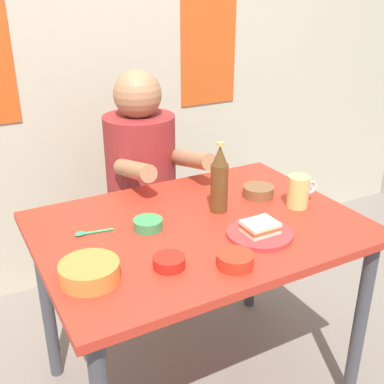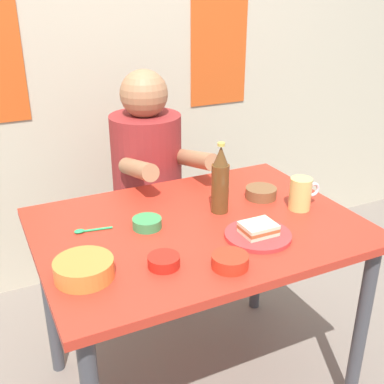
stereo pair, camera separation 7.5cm
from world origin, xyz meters
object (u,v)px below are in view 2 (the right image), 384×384
object	(u,v)px
dining_table	(198,247)
soup_bowl_orange	(84,268)
beer_mug	(301,194)
beer_bottle	(220,181)
sandwich	(258,228)
plate_orange	(258,235)
stool	(150,239)
person_seated	(147,160)

from	to	relation	value
dining_table	soup_bowl_orange	bearing A→B (deg)	-160.65
beer_mug	beer_bottle	size ratio (longest dim) A/B	0.48
sandwich	dining_table	bearing A→B (deg)	128.07
dining_table	beer_bottle	bearing A→B (deg)	25.53
beer_mug	beer_bottle	distance (m)	0.30
sandwich	soup_bowl_orange	xyz separation A→B (m)	(-0.57, 0.02, -0.00)
plate_orange	soup_bowl_orange	distance (m)	0.57
stool	sandwich	world-z (taller)	sandwich
plate_orange	sandwich	distance (m)	0.02
dining_table	soup_bowl_orange	size ratio (longest dim) A/B	6.47
beer_mug	beer_bottle	xyz separation A→B (m)	(-0.28, 0.11, 0.06)
sandwich	soup_bowl_orange	distance (m)	0.57
person_seated	plate_orange	xyz separation A→B (m)	(0.08, -0.79, -0.02)
plate_orange	beer_mug	world-z (taller)	beer_mug
plate_orange	stool	bearing A→B (deg)	96.01
dining_table	person_seated	size ratio (longest dim) A/B	1.53
stool	person_seated	distance (m)	0.42
beer_mug	plate_orange	bearing A→B (deg)	-155.77
plate_orange	beer_bottle	size ratio (longest dim) A/B	0.84
stool	beer_bottle	bearing A→B (deg)	-83.62
person_seated	stool	bearing A→B (deg)	90.00
soup_bowl_orange	plate_orange	bearing A→B (deg)	-1.74
dining_table	plate_orange	xyz separation A→B (m)	(0.13, -0.17, 0.10)
stool	beer_mug	bearing A→B (deg)	-63.50
person_seated	beer_mug	world-z (taller)	person_seated
soup_bowl_orange	sandwich	bearing A→B (deg)	-1.74
dining_table	sandwich	xyz separation A→B (m)	(0.13, -0.17, 0.13)
dining_table	person_seated	xyz separation A→B (m)	(0.05, 0.62, 0.12)
dining_table	person_seated	distance (m)	0.63
dining_table	plate_orange	world-z (taller)	plate_orange
plate_orange	beer_bottle	distance (m)	0.25
person_seated	sandwich	size ratio (longest dim) A/B	6.54
sandwich	beer_bottle	bearing A→B (deg)	95.05
soup_bowl_orange	beer_bottle	bearing A→B (deg)	20.67
person_seated	sandwich	bearing A→B (deg)	-83.91
dining_table	beer_mug	distance (m)	0.42
beer_mug	beer_bottle	world-z (taller)	beer_bottle
sandwich	beer_mug	distance (m)	0.28
beer_mug	person_seated	bearing A→B (deg)	116.88
dining_table	sandwich	world-z (taller)	sandwich
stool	beer_mug	xyz separation A→B (m)	(0.34, -0.68, 0.45)
person_seated	beer_mug	size ratio (longest dim) A/B	5.71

